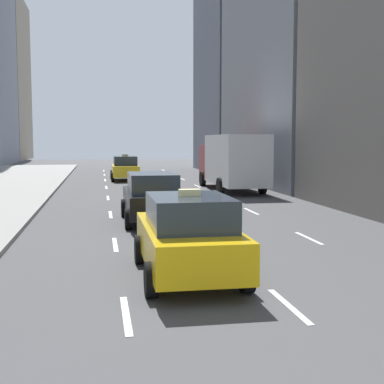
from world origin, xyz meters
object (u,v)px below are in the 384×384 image
(taxi_lead, at_px, (125,168))
(sedan_black_near, at_px, (152,197))
(box_truck, at_px, (232,160))
(taxi_second, at_px, (188,236))

(taxi_lead, height_order, sedan_black_near, taxi_lead)
(taxi_lead, height_order, box_truck, box_truck)
(taxi_lead, bearing_deg, box_truck, -57.13)
(taxi_lead, xyz_separation_m, sedan_black_near, (-0.00, -19.61, -0.00))
(taxi_lead, relative_size, sedan_black_near, 0.95)
(taxi_lead, xyz_separation_m, box_truck, (5.60, -8.67, 0.83))
(taxi_lead, distance_m, box_truck, 10.35)
(box_truck, bearing_deg, sedan_black_near, -117.09)
(taxi_second, height_order, sedan_black_near, taxi_second)
(taxi_second, relative_size, box_truck, 0.52)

